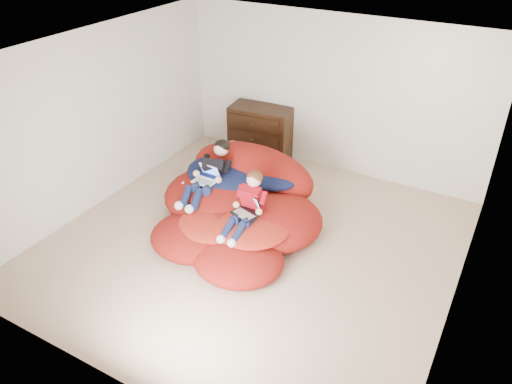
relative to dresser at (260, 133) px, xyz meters
name	(u,v)px	position (x,y,z in m)	size (l,w,h in m)	color
room_shell	(253,230)	(1.12, -2.23, -0.24)	(5.10, 5.10, 2.77)	tan
dresser	(260,133)	(0.00, 0.00, 0.00)	(1.07, 0.63, 0.92)	black
beanbag_pile	(239,203)	(0.67, -1.84, -0.19)	(2.42, 2.51, 0.92)	maroon
cream_pillow	(234,149)	(0.12, -1.03, 0.16)	(0.41, 0.26, 0.26)	white
older_boy	(210,171)	(0.22, -1.84, 0.20)	(0.40, 1.12, 0.64)	black
younger_boy	(247,203)	(1.06, -2.26, 0.17)	(0.30, 0.86, 0.68)	#A10E18
laptop_white	(207,177)	(0.22, -1.93, 0.16)	(0.31, 0.32, 0.21)	white
laptop_black	(247,208)	(1.06, -2.26, 0.10)	(0.38, 0.40, 0.23)	black
power_adapter	(190,184)	(-0.07, -1.95, -0.04)	(0.17, 0.17, 0.06)	white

